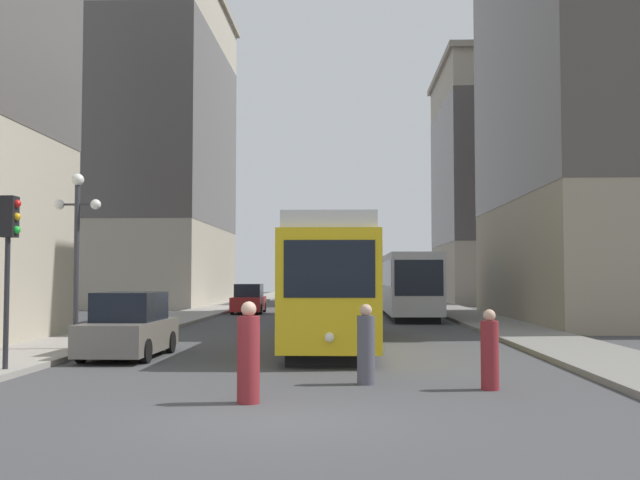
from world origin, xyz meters
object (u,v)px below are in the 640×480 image
object	(u,v)px
pedestrian_crossing_far	(490,352)
pedestrian_on_sidewalk	(366,347)
streetcar	(334,281)
parked_car_left_near	(129,327)
traffic_light_near_left	(9,235)
parked_car_left_mid	(249,300)
lamp_post_left_near	(77,232)
transit_bus	(408,282)
pedestrian_crossing_near	(248,356)

from	to	relation	value
pedestrian_crossing_far	pedestrian_on_sidewalk	bearing A→B (deg)	-101.32
streetcar	parked_car_left_near	bearing A→B (deg)	-143.00
pedestrian_crossing_far	traffic_light_near_left	distance (m)	11.03
parked_car_left_mid	pedestrian_crossing_far	bearing A→B (deg)	-75.16
parked_car_left_mid	pedestrian_crossing_far	world-z (taller)	parked_car_left_mid
pedestrian_on_sidewalk	lamp_post_left_near	size ratio (longest dim) A/B	0.32
transit_bus	parked_car_left_near	world-z (taller)	transit_bus
traffic_light_near_left	lamp_post_left_near	size ratio (longest dim) A/B	0.77
pedestrian_on_sidewalk	lamp_post_left_near	world-z (taller)	lamp_post_left_near
streetcar	pedestrian_crossing_near	xyz separation A→B (m)	(-1.32, -11.57, -1.26)
streetcar	pedestrian_on_sidewalk	bearing A→B (deg)	-84.93
parked_car_left_near	pedestrian_crossing_near	xyz separation A→B (m)	(4.33, -7.29, -0.00)
parked_car_left_mid	pedestrian_crossing_near	bearing A→B (deg)	-83.79
pedestrian_crossing_far	pedestrian_on_sidewalk	xyz separation A→B (m)	(-2.45, 0.67, 0.04)
streetcar	parked_car_left_mid	distance (m)	21.59
pedestrian_crossing_near	traffic_light_near_left	distance (m)	7.32
traffic_light_near_left	pedestrian_on_sidewalk	bearing A→B (deg)	-7.40
transit_bus	lamp_post_left_near	bearing A→B (deg)	-120.60
parked_car_left_mid	pedestrian_on_sidewalk	distance (m)	30.67
transit_bus	traffic_light_near_left	bearing A→B (deg)	-114.96
parked_car_left_mid	lamp_post_left_near	size ratio (longest dim) A/B	0.89
transit_bus	parked_car_left_near	xyz separation A→B (m)	(-9.44, -20.44, -1.10)
transit_bus	parked_car_left_near	bearing A→B (deg)	-115.14
parked_car_left_near	parked_car_left_mid	size ratio (longest dim) A/B	0.92
lamp_post_left_near	parked_car_left_mid	bearing A→B (deg)	85.49
pedestrian_crossing_far	pedestrian_on_sidewalk	distance (m)	2.54
transit_bus	pedestrian_crossing_far	world-z (taller)	transit_bus
streetcar	pedestrian_crossing_far	xyz separation A→B (m)	(3.29, -9.85, -1.36)
parked_car_left_mid	pedestrian_crossing_far	distance (m)	31.92
pedestrian_crossing_far	lamp_post_left_near	xyz separation A→B (m)	(-10.83, 6.57, 2.82)
streetcar	parked_car_left_near	distance (m)	7.19
streetcar	pedestrian_crossing_far	size ratio (longest dim) A/B	8.81
traffic_light_near_left	lamp_post_left_near	xyz separation A→B (m)	(-0.22, 4.84, 0.37)
transit_bus	pedestrian_crossing_far	bearing A→B (deg)	-91.48
transit_bus	parked_car_left_near	distance (m)	22.55
transit_bus	parked_car_left_mid	size ratio (longest dim) A/B	2.66
streetcar	transit_bus	xyz separation A→B (m)	(3.80, 16.17, -0.15)
parked_car_left_near	pedestrian_crossing_far	xyz separation A→B (m)	(8.93, -5.57, -0.10)
transit_bus	pedestrian_on_sidewalk	distance (m)	25.55
transit_bus	pedestrian_crossing_far	distance (m)	26.05
traffic_light_near_left	parked_car_left_mid	bearing A→B (deg)	86.67
parked_car_left_near	streetcar	bearing A→B (deg)	37.56
pedestrian_on_sidewalk	lamp_post_left_near	xyz separation A→B (m)	(-8.38, 5.90, 2.79)
transit_bus	lamp_post_left_near	xyz separation A→B (m)	(-11.34, -19.45, 1.62)
transit_bus	parked_car_left_near	size ratio (longest dim) A/B	2.89
lamp_post_left_near	traffic_light_near_left	bearing A→B (deg)	-87.42
pedestrian_crossing_near	traffic_light_near_left	bearing A→B (deg)	71.71
transit_bus	pedestrian_on_sidewalk	bearing A→B (deg)	-97.01
parked_car_left_near	pedestrian_crossing_far	bearing A→B (deg)	-31.54
parked_car_left_mid	traffic_light_near_left	size ratio (longest dim) A/B	1.16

